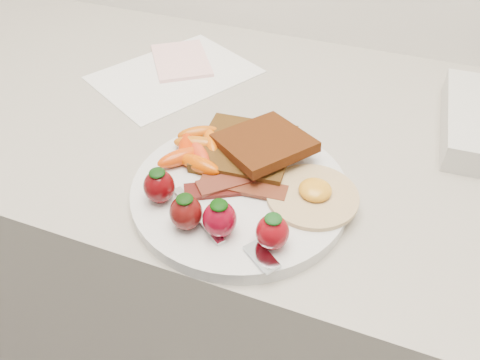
% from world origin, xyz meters
% --- Properties ---
extents(counter, '(2.00, 0.60, 0.90)m').
position_xyz_m(counter, '(0.00, 1.70, 0.45)').
color(counter, gray).
rests_on(counter, ground).
extents(plate, '(0.27, 0.27, 0.02)m').
position_xyz_m(plate, '(-0.01, 1.53, 0.91)').
color(plate, silver).
rests_on(plate, counter).
extents(toast_lower, '(0.13, 0.13, 0.01)m').
position_xyz_m(toast_lower, '(-0.03, 1.60, 0.93)').
color(toast_lower, black).
rests_on(toast_lower, plate).
extents(toast_upper, '(0.15, 0.15, 0.02)m').
position_xyz_m(toast_upper, '(-0.00, 1.60, 0.94)').
color(toast_upper, black).
rests_on(toast_upper, toast_lower).
extents(fried_egg, '(0.11, 0.11, 0.02)m').
position_xyz_m(fried_egg, '(0.08, 1.55, 0.92)').
color(fried_egg, beige).
rests_on(fried_egg, plate).
extents(bacon_strips, '(0.13, 0.10, 0.01)m').
position_xyz_m(bacon_strips, '(-0.01, 1.53, 0.92)').
color(bacon_strips, '#340202').
rests_on(bacon_strips, plate).
extents(baby_carrots, '(0.09, 0.11, 0.02)m').
position_xyz_m(baby_carrots, '(-0.09, 1.57, 0.93)').
color(baby_carrots, '#C65D0D').
rests_on(baby_carrots, plate).
extents(strawberries, '(0.18, 0.06, 0.05)m').
position_xyz_m(strawberries, '(-0.02, 1.46, 0.94)').
color(strawberries, '#520508').
rests_on(strawberries, plate).
extents(fork, '(0.16, 0.09, 0.00)m').
position_xyz_m(fork, '(0.00, 1.46, 0.92)').
color(fork, silver).
rests_on(fork, plate).
extents(paper_sheet, '(0.29, 0.32, 0.00)m').
position_xyz_m(paper_sheet, '(-0.22, 1.78, 0.90)').
color(paper_sheet, white).
rests_on(paper_sheet, counter).
extents(notepad, '(0.16, 0.17, 0.01)m').
position_xyz_m(notepad, '(-0.23, 1.82, 0.91)').
color(notepad, '#FFC0C1').
rests_on(notepad, paper_sheet).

